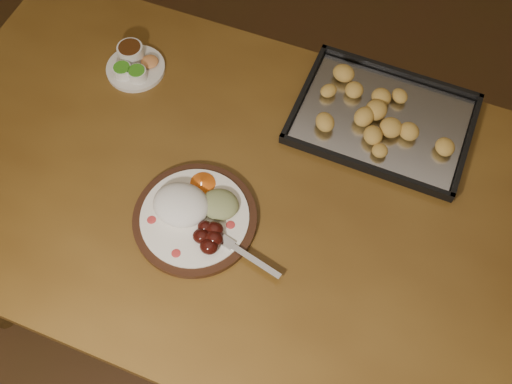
% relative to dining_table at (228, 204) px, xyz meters
% --- Properties ---
extents(ground, '(4.00, 4.00, 0.00)m').
position_rel_dining_table_xyz_m(ground, '(0.00, 0.26, -0.65)').
color(ground, '#502E1B').
rests_on(ground, ground).
extents(dining_table, '(1.54, 0.97, 0.75)m').
position_rel_dining_table_xyz_m(dining_table, '(0.00, 0.00, 0.00)').
color(dining_table, brown).
rests_on(dining_table, ground).
extents(dinner_plate, '(0.36, 0.27, 0.06)m').
position_rel_dining_table_xyz_m(dinner_plate, '(-0.04, -0.10, 0.12)').
color(dinner_plate, black).
rests_on(dinner_plate, dining_table).
extents(condiment_saucer, '(0.15, 0.15, 0.05)m').
position_rel_dining_table_xyz_m(condiment_saucer, '(-0.34, 0.24, 0.12)').
color(condiment_saucer, silver).
rests_on(condiment_saucer, dining_table).
extents(baking_tray, '(0.44, 0.34, 0.04)m').
position_rel_dining_table_xyz_m(baking_tray, '(0.30, 0.29, 0.11)').
color(baking_tray, black).
rests_on(baking_tray, dining_table).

